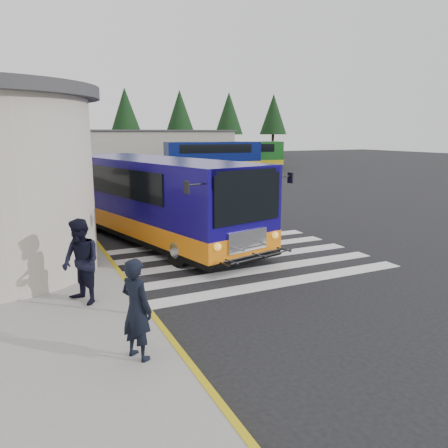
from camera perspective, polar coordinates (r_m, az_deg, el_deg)
name	(u,v)px	position (r m, az deg, el deg)	size (l,w,h in m)	color
ground	(238,252)	(14.27, 1.84, -3.61)	(140.00, 140.00, 0.00)	black
curb_strip	(91,236)	(16.80, -17.01, -1.49)	(0.12, 34.00, 0.16)	gold
crosswalk	(235,259)	(13.37, 1.50, -4.65)	(8.00, 5.35, 0.01)	silver
depot_building	(126,147)	(55.64, -12.74, 9.75)	(26.40, 8.40, 4.20)	gray
tree_line	(113,111)	(63.56, -14.32, 14.11)	(58.40, 4.40, 10.00)	black
transit_bus	(158,202)	(15.66, -8.66, 2.85)	(5.39, 10.63, 2.91)	#110864
pedestrian_a	(137,309)	(7.31, -11.36, -10.84)	(0.62, 0.41, 1.70)	black
pedestrian_b	(81,262)	(9.86, -18.18, -4.73)	(0.91, 0.71, 1.86)	black
bollard	(133,290)	(9.16, -11.78, -8.42)	(0.08, 0.08, 1.02)	black
far_bus_a	(213,154)	(45.80, -1.50, 9.08)	(10.02, 3.86, 2.52)	#06104E
far_bus_b	(238,153)	(48.81, 1.85, 9.22)	(10.03, 5.29, 2.49)	#155219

